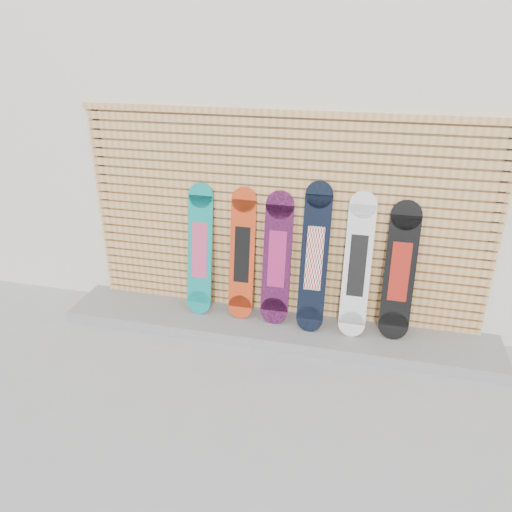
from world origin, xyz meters
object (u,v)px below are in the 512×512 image
object	(u,v)px
snowboard_1	(242,255)
snowboard_5	(400,272)
snowboard_4	(357,266)
snowboard_3	(314,258)
snowboard_2	(277,259)
snowboard_0	(200,250)

from	to	relation	value
snowboard_1	snowboard_5	bearing A→B (deg)	-0.29
snowboard_4	snowboard_5	world-z (taller)	snowboard_4
snowboard_1	snowboard_4	bearing A→B (deg)	-1.52
snowboard_3	snowboard_4	bearing A→B (deg)	0.94
snowboard_1	snowboard_3	xyz separation A→B (m)	(0.77, -0.04, 0.06)
snowboard_1	snowboard_2	world-z (taller)	snowboard_1
snowboard_0	snowboard_4	world-z (taller)	snowboard_4
snowboard_1	snowboard_2	xyz separation A→B (m)	(0.38, -0.01, -0.01)
snowboard_2	snowboard_3	xyz separation A→B (m)	(0.39, -0.03, 0.06)
snowboard_1	snowboard_2	distance (m)	0.38
snowboard_1	snowboard_4	size ratio (longest dim) A/B	0.97
snowboard_0	snowboard_3	distance (m)	1.23
snowboard_4	snowboard_3	bearing A→B (deg)	-179.06
snowboard_0	snowboard_5	size ratio (longest dim) A/B	1.02
snowboard_0	snowboard_2	distance (m)	0.84
snowboard_0	snowboard_4	size ratio (longest dim) A/B	0.98
snowboard_0	snowboard_2	world-z (taller)	snowboard_0
snowboard_0	snowboard_5	bearing A→B (deg)	0.00
snowboard_4	snowboard_0	bearing A→B (deg)	179.19
snowboard_2	snowboard_5	size ratio (longest dim) A/B	1.00
snowboard_1	snowboard_2	bearing A→B (deg)	-1.25
snowboard_0	snowboard_2	size ratio (longest dim) A/B	1.02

